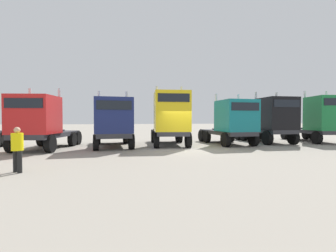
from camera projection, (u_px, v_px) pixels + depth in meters
ground at (185, 150)px, 15.30m from camera, size 200.00×200.00×0.00m
semi_truck_red at (40, 122)px, 15.18m from camera, size 3.68×6.31×3.97m
semi_truck_navy at (113, 123)px, 16.58m from camera, size 2.61×6.33×3.94m
semi_truck_yellow at (170, 118)px, 17.73m from camera, size 3.34×6.45×4.50m
semi_truck_teal at (232, 122)px, 18.39m from camera, size 2.60×5.85×3.96m
semi_truck_black at (272, 120)px, 19.78m from camera, size 2.95×6.29×4.27m
semi_truck_green at (321, 119)px, 20.27m from camera, size 3.83×6.70×4.43m
visitor_in_hivis at (17, 146)px, 8.80m from camera, size 0.57×0.57×1.66m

